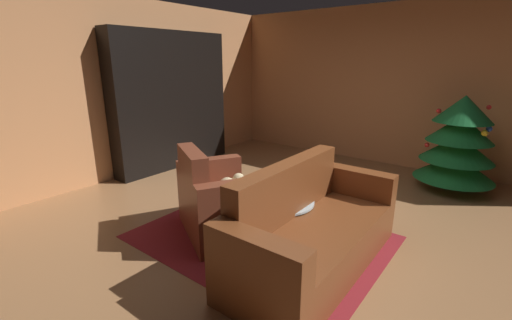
{
  "coord_description": "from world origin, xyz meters",
  "views": [
    {
      "loc": [
        1.71,
        -2.95,
        1.79
      ],
      "look_at": [
        -0.5,
        -0.1,
        0.72
      ],
      "focal_mm": 23.76,
      "sensor_mm": 36.0,
      "label": 1
    }
  ],
  "objects_px": {
    "bottle_on_table": "(300,189)",
    "armchair_red": "(218,203)",
    "book_stack_on_table": "(287,197)",
    "couch_red": "(311,232)",
    "bookshelf_unit": "(179,101)",
    "decorated_tree": "(458,144)",
    "coffee_table": "(281,204)"
  },
  "relations": [
    {
      "from": "bottle_on_table",
      "to": "decorated_tree",
      "type": "distance_m",
      "value": 2.77
    },
    {
      "from": "book_stack_on_table",
      "to": "bottle_on_table",
      "type": "bearing_deg",
      "value": 34.97
    },
    {
      "from": "couch_red",
      "to": "decorated_tree",
      "type": "relative_size",
      "value": 1.46
    },
    {
      "from": "armchair_red",
      "to": "book_stack_on_table",
      "type": "relative_size",
      "value": 6.13
    },
    {
      "from": "couch_red",
      "to": "bookshelf_unit",
      "type": "bearing_deg",
      "value": 158.05
    },
    {
      "from": "bookshelf_unit",
      "to": "decorated_tree",
      "type": "height_order",
      "value": "bookshelf_unit"
    },
    {
      "from": "coffee_table",
      "to": "decorated_tree",
      "type": "bearing_deg",
      "value": 66.94
    },
    {
      "from": "couch_red",
      "to": "decorated_tree",
      "type": "bearing_deg",
      "value": 76.43
    },
    {
      "from": "bookshelf_unit",
      "to": "couch_red",
      "type": "distance_m",
      "value": 3.68
    },
    {
      "from": "coffee_table",
      "to": "book_stack_on_table",
      "type": "bearing_deg",
      "value": 44.89
    },
    {
      "from": "book_stack_on_table",
      "to": "couch_red",
      "type": "bearing_deg",
      "value": -29.55
    },
    {
      "from": "bottle_on_table",
      "to": "armchair_red",
      "type": "bearing_deg",
      "value": -152.88
    },
    {
      "from": "armchair_red",
      "to": "book_stack_on_table",
      "type": "distance_m",
      "value": 0.74
    },
    {
      "from": "couch_red",
      "to": "book_stack_on_table",
      "type": "xyz_separation_m",
      "value": [
        -0.41,
        0.23,
        0.16
      ]
    },
    {
      "from": "bookshelf_unit",
      "to": "couch_red",
      "type": "xyz_separation_m",
      "value": [
        3.33,
        -1.34,
        -0.8
      ]
    },
    {
      "from": "couch_red",
      "to": "book_stack_on_table",
      "type": "relative_size",
      "value": 9.81
    },
    {
      "from": "bookshelf_unit",
      "to": "book_stack_on_table",
      "type": "xyz_separation_m",
      "value": [
        2.92,
        -1.11,
        -0.64
      ]
    },
    {
      "from": "armchair_red",
      "to": "coffee_table",
      "type": "xyz_separation_m",
      "value": [
        0.61,
        0.27,
        0.06
      ]
    },
    {
      "from": "bookshelf_unit",
      "to": "coffee_table",
      "type": "relative_size",
      "value": 3.35
    },
    {
      "from": "coffee_table",
      "to": "book_stack_on_table",
      "type": "xyz_separation_m",
      "value": [
        0.04,
        0.04,
        0.08
      ]
    },
    {
      "from": "armchair_red",
      "to": "book_stack_on_table",
      "type": "height_order",
      "value": "armchair_red"
    },
    {
      "from": "armchair_red",
      "to": "couch_red",
      "type": "relative_size",
      "value": 0.63
    },
    {
      "from": "couch_red",
      "to": "bottle_on_table",
      "type": "xyz_separation_m",
      "value": [
        -0.31,
        0.3,
        0.25
      ]
    },
    {
      "from": "armchair_red",
      "to": "decorated_tree",
      "type": "distance_m",
      "value": 3.46
    },
    {
      "from": "bookshelf_unit",
      "to": "book_stack_on_table",
      "type": "distance_m",
      "value": 3.19
    },
    {
      "from": "couch_red",
      "to": "coffee_table",
      "type": "relative_size",
      "value": 2.92
    },
    {
      "from": "bookshelf_unit",
      "to": "bottle_on_table",
      "type": "distance_m",
      "value": 3.24
    },
    {
      "from": "armchair_red",
      "to": "coffee_table",
      "type": "bearing_deg",
      "value": 24.09
    },
    {
      "from": "book_stack_on_table",
      "to": "decorated_tree",
      "type": "bearing_deg",
      "value": 67.4
    },
    {
      "from": "armchair_red",
      "to": "couch_red",
      "type": "bearing_deg",
      "value": 4.62
    },
    {
      "from": "armchair_red",
      "to": "couch_red",
      "type": "height_order",
      "value": "armchair_red"
    },
    {
      "from": "decorated_tree",
      "to": "bookshelf_unit",
      "type": "bearing_deg",
      "value": -159.08
    }
  ]
}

